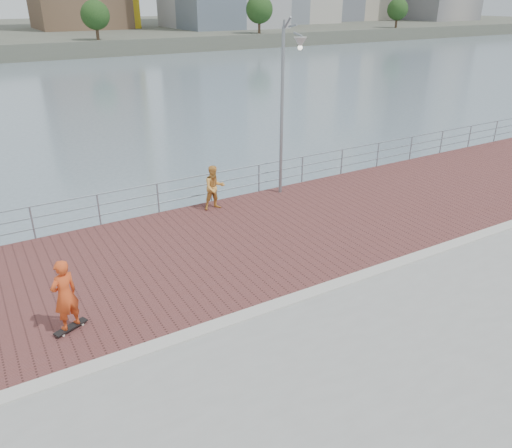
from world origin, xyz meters
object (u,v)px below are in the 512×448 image
bystander (214,188)px  street_lamp (290,80)px  guardrail (185,189)px  skateboarder (65,295)px

bystander → street_lamp: bearing=-0.4°
guardrail → skateboarder: 7.53m
street_lamp → guardrail: bearing=165.9°
skateboarder → bystander: skateboarder is taller
guardrail → bystander: 1.09m
bystander → guardrail: bearing=144.1°
street_lamp → bystander: bearing=175.3°
guardrail → bystander: (0.83, -0.70, 0.13)m
street_lamp → bystander: 4.56m
guardrail → street_lamp: 5.30m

